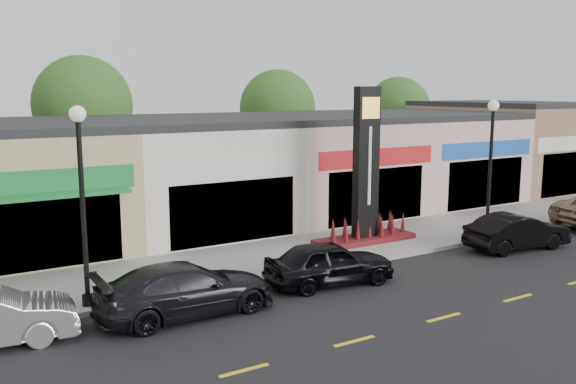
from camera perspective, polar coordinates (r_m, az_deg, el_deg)
name	(u,v)px	position (r m, az deg, el deg)	size (l,w,h in m)	color
ground	(372,287)	(19.23, 7.91, -8.80)	(120.00, 120.00, 0.00)	black
sidewalk	(298,253)	(22.60, 0.91, -5.71)	(52.00, 4.30, 0.15)	gray
curb	(333,268)	(20.80, 4.24, -7.10)	(52.00, 0.20, 0.15)	gray
shop_beige	(17,184)	(26.00, -24.06, 0.70)	(7.00, 10.85, 4.80)	tan
shop_cream	(185,171)	(27.73, -9.59, 1.91)	(7.00, 10.01, 4.80)	white
shop_pink_w	(315,162)	(30.98, 2.53, 2.82)	(7.00, 10.01, 4.80)	#D3A6A1
shop_pink_e	(418,154)	(35.33, 12.03, 3.45)	(7.00, 10.01, 4.80)	#D3A6A1
shop_tan	(501,144)	(40.41, 19.32, 4.23)	(7.00, 10.01, 5.30)	#7F5E49
tree_rear_west	(83,105)	(34.46, -18.65, 7.72)	(5.20, 5.20, 7.83)	#382619
tree_rear_mid	(278,108)	(38.92, -0.99, 7.88)	(4.80, 4.80, 7.29)	#382619
tree_rear_east	(398,109)	(44.81, 10.23, 7.62)	(4.60, 4.60, 6.94)	#382619
lamp_west_near	(82,186)	(17.17, -18.75, 0.51)	(0.44, 0.44, 5.47)	black
lamp_east_near	(491,154)	(25.82, 18.45, 3.40)	(0.44, 0.44, 5.47)	black
pylon_sign	(366,188)	(23.71, 7.27, 0.38)	(4.20, 1.30, 6.00)	maroon
car_dark_sedan	(186,289)	(16.84, -9.54, -8.97)	(4.91, 2.00, 1.43)	black
car_black_sedan	(329,263)	(19.13, 3.90, -6.63)	(4.10, 1.65, 1.40)	black
car_black_conv	(517,232)	(24.81, 20.66, -3.50)	(4.15, 1.45, 1.37)	black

